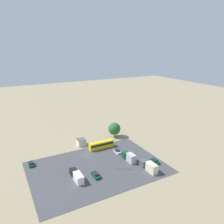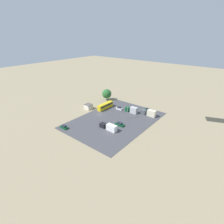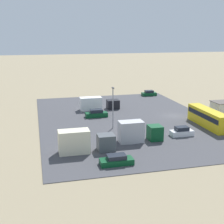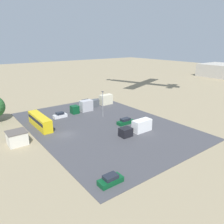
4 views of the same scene
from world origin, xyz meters
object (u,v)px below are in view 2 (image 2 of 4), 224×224
(parked_truck_1, at_px, (109,127))
(parked_truck_2, at_px, (132,110))
(parked_truck_0, at_px, (149,113))
(parked_car_2, at_px, (64,127))
(parked_car_1, at_px, (120,124))
(parked_car_3, at_px, (119,108))
(bus, at_px, (105,106))
(shed_building, at_px, (88,107))
(parked_car_0, at_px, (148,110))

(parked_truck_1, bearing_deg, parked_truck_2, 5.51)
(parked_truck_0, bearing_deg, parked_car_2, 146.90)
(parked_car_1, bearing_deg, parked_truck_0, 163.17)
(parked_car_1, distance_m, parked_truck_2, 17.29)
(parked_car_2, xyz_separation_m, parked_truck_2, (-35.88, 15.51, 0.99))
(parked_car_1, distance_m, parked_car_3, 20.07)
(bus, xyz_separation_m, parked_car_3, (-4.09, 7.48, -1.08))
(parked_truck_1, height_order, parked_truck_2, parked_truck_2)
(parked_car_1, relative_size, parked_car_2, 1.14)
(bus, relative_size, parked_car_2, 2.79)
(shed_building, distance_m, parked_truck_2, 26.39)
(bus, bearing_deg, parked_truck_1, -45.08)
(parked_car_3, distance_m, parked_truck_1, 24.81)
(shed_building, distance_m, parked_car_3, 18.65)
(bus, distance_m, parked_truck_2, 16.74)
(parked_car_0, xyz_separation_m, parked_truck_1, (31.53, -3.61, 0.80))
(parked_car_3, distance_m, parked_truck_0, 18.46)
(parked_car_0, xyz_separation_m, parked_car_3, (9.18, -14.35, 0.10))
(shed_building, xyz_separation_m, bus, (-6.86, 7.60, 0.32))
(parked_truck_0, bearing_deg, parked_truck_1, 164.17)
(parked_car_3, bearing_deg, shed_building, -54.01)
(parked_truck_1, xyz_separation_m, parked_truck_2, (-23.29, -2.25, 0.24))
(parked_truck_1, relative_size, parked_truck_2, 1.26)
(shed_building, height_order, parked_truck_2, parked_truck_2)
(parked_car_0, bearing_deg, parked_truck_1, -6.52)
(shed_building, bearing_deg, parked_truck_2, 116.75)
(bus, height_order, parked_truck_0, parked_truck_0)
(bus, height_order, parked_car_2, bus)
(shed_building, distance_m, parked_car_2, 25.34)
(parked_car_1, xyz_separation_m, parked_truck_2, (-16.87, -3.70, 0.93))
(parked_truck_2, bearing_deg, bus, 107.44)
(parked_car_3, bearing_deg, parked_car_1, 37.42)
(bus, distance_m, parked_car_0, 25.57)
(parked_car_2, relative_size, parked_truck_1, 0.45)
(parked_car_2, bearing_deg, parked_truck_1, 125.35)
(parked_car_0, bearing_deg, shed_building, -55.63)
(parked_truck_2, bearing_deg, parked_car_1, -167.63)
(parked_car_0, relative_size, parked_truck_0, 0.54)
(parked_car_2, bearing_deg, parked_car_3, 168.65)
(bus, height_order, parked_truck_1, bus)
(parked_car_1, relative_size, parked_car_3, 1.17)
(shed_building, height_order, parked_car_0, shed_building)
(parked_car_0, distance_m, parked_car_1, 25.21)
(shed_building, xyz_separation_m, parked_car_2, (24.01, 8.06, -0.81))
(bus, bearing_deg, parked_truck_0, 16.63)
(parked_car_0, distance_m, parked_truck_0, 6.84)
(parked_car_3, relative_size, parked_truck_0, 0.47)
(parked_truck_0, bearing_deg, parked_car_3, 101.10)
(parked_truck_1, bearing_deg, shed_building, 66.16)
(parked_car_0, relative_size, parked_car_2, 1.11)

